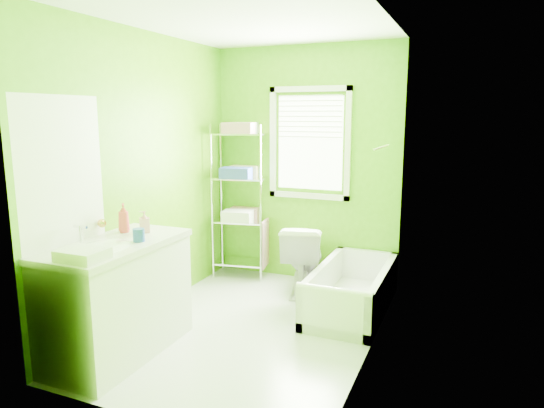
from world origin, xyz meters
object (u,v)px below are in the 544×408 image
at_px(wire_shelf_unit, 242,183).
at_px(vanity, 117,295).
at_px(bathtub, 351,296).
at_px(toilet, 303,258).

bearing_deg(wire_shelf_unit, vanity, -91.65).
relative_size(bathtub, wire_shelf_unit, 0.79).
bearing_deg(vanity, bathtub, 46.12).
relative_size(toilet, vanity, 0.62).
bearing_deg(vanity, toilet, 64.31).
bearing_deg(wire_shelf_unit, bathtub, -21.09).
bearing_deg(bathtub, wire_shelf_unit, 158.91).
xyz_separation_m(bathtub, vanity, (-1.48, -1.54, 0.34)).
bearing_deg(vanity, wire_shelf_unit, 88.35).
xyz_separation_m(vanity, wire_shelf_unit, (0.06, 2.09, 0.61)).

